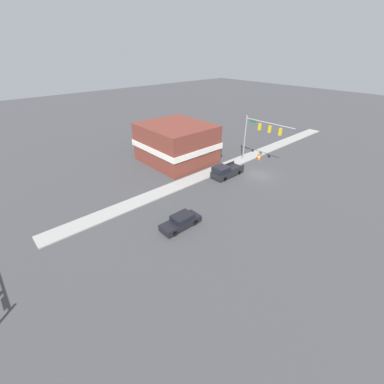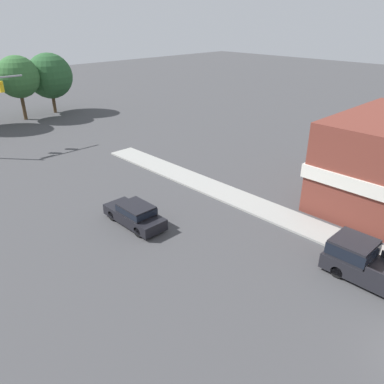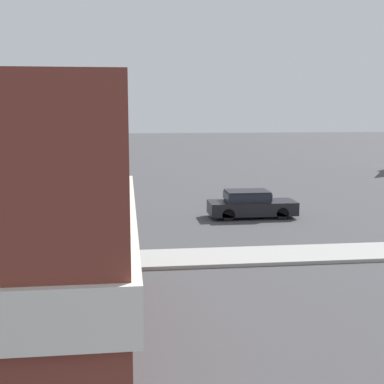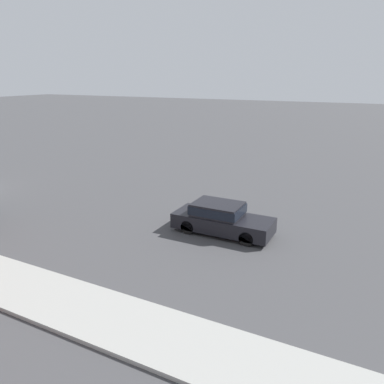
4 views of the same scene
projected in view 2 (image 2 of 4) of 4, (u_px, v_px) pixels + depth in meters
car_lead at (135, 214)px, 24.26m from camera, size 1.78×4.65×1.46m
pickup_truck_parked at (369, 264)px, 19.11m from camera, size 2.13×5.34×1.94m
backdrop_tree_center at (18, 77)px, 46.91m from camera, size 5.20×5.20×8.01m
backdrop_tree_right_mid at (50, 76)px, 50.63m from camera, size 5.98×5.98×7.97m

